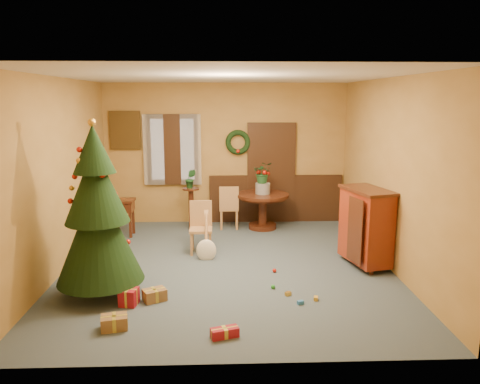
{
  "coord_description": "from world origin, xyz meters",
  "views": [
    {
      "loc": [
        -0.07,
        -6.96,
        2.58
      ],
      "look_at": [
        0.21,
        0.4,
        1.11
      ],
      "focal_mm": 35.0,
      "sensor_mm": 36.0,
      "label": 1
    }
  ],
  "objects_px": {
    "dining_table": "(263,204)",
    "chair_near": "(201,225)",
    "christmas_tree": "(98,214)",
    "writing_desk": "(113,209)",
    "sideboard": "(366,225)"
  },
  "relations": [
    {
      "from": "christmas_tree",
      "to": "sideboard",
      "type": "height_order",
      "value": "christmas_tree"
    },
    {
      "from": "christmas_tree",
      "to": "sideboard",
      "type": "bearing_deg",
      "value": 14.33
    },
    {
      "from": "dining_table",
      "to": "chair_near",
      "type": "xyz_separation_m",
      "value": [
        -1.17,
        -1.41,
        -0.03
      ]
    },
    {
      "from": "chair_near",
      "to": "writing_desk",
      "type": "height_order",
      "value": "chair_near"
    },
    {
      "from": "christmas_tree",
      "to": "sideboard",
      "type": "relative_size",
      "value": 1.9
    },
    {
      "from": "christmas_tree",
      "to": "sideboard",
      "type": "distance_m",
      "value": 4.0
    },
    {
      "from": "writing_desk",
      "to": "chair_near",
      "type": "bearing_deg",
      "value": -30.7
    },
    {
      "from": "dining_table",
      "to": "chair_near",
      "type": "bearing_deg",
      "value": -129.71
    },
    {
      "from": "chair_near",
      "to": "writing_desk",
      "type": "bearing_deg",
      "value": 149.3
    },
    {
      "from": "writing_desk",
      "to": "dining_table",
      "type": "bearing_deg",
      "value": 7.96
    },
    {
      "from": "christmas_tree",
      "to": "writing_desk",
      "type": "relative_size",
      "value": 2.92
    },
    {
      "from": "chair_near",
      "to": "writing_desk",
      "type": "distance_m",
      "value": 1.98
    },
    {
      "from": "chair_near",
      "to": "sideboard",
      "type": "xyz_separation_m",
      "value": [
        2.6,
        -0.78,
        0.19
      ]
    },
    {
      "from": "christmas_tree",
      "to": "dining_table",
      "type": "bearing_deg",
      "value": 52.63
    },
    {
      "from": "christmas_tree",
      "to": "writing_desk",
      "type": "distance_m",
      "value": 2.87
    }
  ]
}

